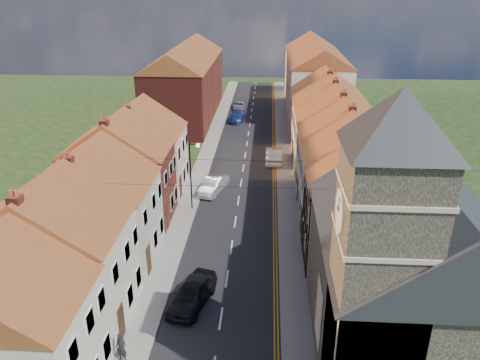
% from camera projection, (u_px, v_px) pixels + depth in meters
% --- Properties ---
extents(road, '(7.00, 90.00, 0.02)m').
position_uv_depth(road, '(243.00, 168.00, 49.59)').
color(road, black).
rests_on(road, ground).
extents(pavement_left, '(1.80, 90.00, 0.12)m').
position_uv_depth(pavement_left, '(202.00, 167.00, 49.82)').
color(pavement_left, '#A89F98').
rests_on(pavement_left, ground).
extents(pavement_right, '(1.80, 90.00, 0.12)m').
position_uv_depth(pavement_right, '(285.00, 169.00, 49.32)').
color(pavement_right, '#A89F98').
rests_on(pavement_right, ground).
extents(church, '(11.25, 14.25, 15.20)m').
position_uv_depth(church, '(409.00, 265.00, 22.28)').
color(church, '#2B221E').
rests_on(church, ground).
extents(cottage_r_tudor, '(8.30, 5.20, 9.00)m').
position_uv_depth(cottage_r_tudor, '(367.00, 205.00, 31.43)').
color(cottage_r_tudor, white).
rests_on(cottage_r_tudor, ground).
extents(cottage_r_white_near, '(8.30, 6.00, 9.00)m').
position_uv_depth(cottage_r_white_near, '(354.00, 174.00, 36.38)').
color(cottage_r_white_near, beige).
rests_on(cottage_r_white_near, ground).
extents(cottage_r_cream_mid, '(8.30, 5.20, 9.00)m').
position_uv_depth(cottage_r_cream_mid, '(344.00, 151.00, 41.33)').
color(cottage_r_cream_mid, white).
rests_on(cottage_r_cream_mid, ground).
extents(cottage_r_pink, '(8.30, 6.00, 9.00)m').
position_uv_depth(cottage_r_pink, '(336.00, 132.00, 46.28)').
color(cottage_r_pink, beige).
rests_on(cottage_r_pink, ground).
extents(cottage_r_white_far, '(8.30, 5.20, 9.00)m').
position_uv_depth(cottage_r_white_far, '(330.00, 118.00, 51.23)').
color(cottage_r_white_far, beige).
rests_on(cottage_r_white_far, ground).
extents(cottage_r_cream_far, '(8.30, 6.00, 9.00)m').
position_uv_depth(cottage_r_cream_far, '(325.00, 106.00, 56.19)').
color(cottage_r_cream_far, beige).
rests_on(cottage_r_cream_far, ground).
extents(cottage_l_cream, '(8.30, 6.30, 9.10)m').
position_uv_depth(cottage_l_cream, '(52.00, 252.00, 25.91)').
color(cottage_l_cream, white).
rests_on(cottage_l_cream, ground).
extents(cottage_l_white, '(8.30, 6.90, 8.80)m').
position_uv_depth(cottage_l_white, '(93.00, 204.00, 31.84)').
color(cottage_l_white, beige).
rests_on(cottage_l_white, ground).
extents(cottage_l_brick_mid, '(8.30, 5.70, 9.10)m').
position_uv_depth(cottage_l_brick_mid, '(119.00, 168.00, 37.37)').
color(cottage_l_brick_mid, maroon).
rests_on(cottage_l_brick_mid, ground).
extents(cottage_l_pink, '(8.30, 6.30, 8.80)m').
position_uv_depth(cottage_l_pink, '(138.00, 146.00, 42.75)').
color(cottage_l_pink, beige).
rests_on(cottage_l_pink, ground).
extents(block_right_far, '(8.30, 24.20, 10.50)m').
position_uv_depth(block_right_far, '(315.00, 75.00, 69.90)').
color(block_right_far, white).
rests_on(block_right_far, ground).
extents(block_left_far, '(8.30, 24.20, 10.50)m').
position_uv_depth(block_left_far, '(186.00, 80.00, 66.37)').
color(block_left_far, maroon).
rests_on(block_left_far, ground).
extents(lamppost, '(0.88, 0.15, 6.00)m').
position_uv_depth(lamppost, '(192.00, 172.00, 39.24)').
color(lamppost, black).
rests_on(lamppost, pavement_left).
extents(car_near, '(3.00, 4.95, 1.57)m').
position_uv_depth(car_near, '(192.00, 293.00, 28.53)').
color(car_near, black).
rests_on(car_near, ground).
extents(car_mid, '(2.75, 4.69, 1.46)m').
position_uv_depth(car_mid, '(213.00, 185.00, 43.74)').
color(car_mid, '#9FA1A6').
rests_on(car_mid, ground).
extents(car_far, '(2.44, 5.02, 1.41)m').
position_uv_depth(car_far, '(237.00, 116.00, 65.91)').
color(car_far, navy).
rests_on(car_far, ground).
extents(car_distant, '(2.15, 3.97, 1.06)m').
position_uv_depth(car_distant, '(239.00, 106.00, 72.02)').
color(car_distant, '#B1B2B9').
rests_on(car_distant, ground).
extents(pedestrian_left, '(0.74, 0.61, 1.75)m').
position_uv_depth(pedestrian_left, '(121.00, 348.00, 24.04)').
color(pedestrian_left, black).
rests_on(pedestrian_left, pavement_left).
extents(car_mid_b, '(1.70, 4.81, 1.58)m').
position_uv_depth(car_mid_b, '(274.00, 155.00, 50.93)').
color(car_mid_b, '#ABADB3').
rests_on(car_mid_b, ground).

